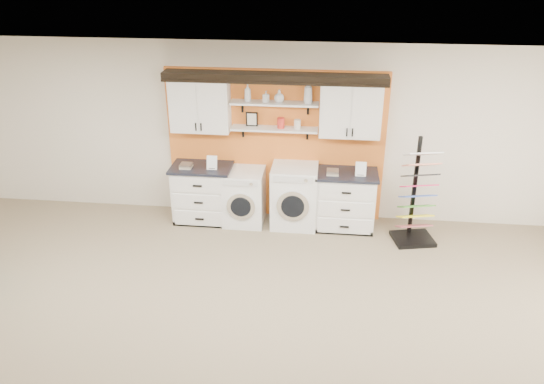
# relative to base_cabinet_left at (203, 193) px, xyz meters

# --- Properties ---
(ceiling) EXTENTS (10.00, 10.00, 0.00)m
(ceiling) POSITION_rel_base_cabinet_left_xyz_m (1.13, -3.64, 2.34)
(ceiling) COLOR white
(ceiling) RESTS_ON wall_back
(wall_back) EXTENTS (10.00, 0.00, 10.00)m
(wall_back) POSITION_rel_base_cabinet_left_xyz_m (1.13, 0.36, 0.94)
(wall_back) COLOR beige
(wall_back) RESTS_ON floor
(accent_panel) EXTENTS (3.40, 0.07, 2.40)m
(accent_panel) POSITION_rel_base_cabinet_left_xyz_m (1.13, 0.32, 0.74)
(accent_panel) COLOR orange
(accent_panel) RESTS_ON wall_back
(upper_cabinet_left) EXTENTS (0.90, 0.35, 0.84)m
(upper_cabinet_left) POSITION_rel_base_cabinet_left_xyz_m (-0.00, 0.15, 1.42)
(upper_cabinet_left) COLOR white
(upper_cabinet_left) RESTS_ON wall_back
(upper_cabinet_right) EXTENTS (0.90, 0.35, 0.84)m
(upper_cabinet_right) POSITION_rel_base_cabinet_left_xyz_m (2.26, 0.15, 1.42)
(upper_cabinet_right) COLOR white
(upper_cabinet_right) RESTS_ON wall_back
(shelf_lower) EXTENTS (1.32, 0.28, 0.03)m
(shelf_lower) POSITION_rel_base_cabinet_left_xyz_m (1.13, 0.16, 1.07)
(shelf_lower) COLOR white
(shelf_lower) RESTS_ON wall_back
(shelf_upper) EXTENTS (1.32, 0.28, 0.03)m
(shelf_upper) POSITION_rel_base_cabinet_left_xyz_m (1.13, 0.16, 1.47)
(shelf_upper) COLOR white
(shelf_upper) RESTS_ON wall_back
(crown_molding) EXTENTS (3.30, 0.41, 0.13)m
(crown_molding) POSITION_rel_base_cabinet_left_xyz_m (1.13, 0.17, 1.86)
(crown_molding) COLOR black
(crown_molding) RESTS_ON wall_back
(picture_frame) EXTENTS (0.18, 0.02, 0.22)m
(picture_frame) POSITION_rel_base_cabinet_left_xyz_m (0.78, 0.21, 1.19)
(picture_frame) COLOR black
(picture_frame) RESTS_ON shelf_lower
(canister_red) EXTENTS (0.11, 0.11, 0.16)m
(canister_red) POSITION_rel_base_cabinet_left_xyz_m (1.23, 0.16, 1.16)
(canister_red) COLOR red
(canister_red) RESTS_ON shelf_lower
(canister_cream) EXTENTS (0.10, 0.10, 0.14)m
(canister_cream) POSITION_rel_base_cabinet_left_xyz_m (1.48, 0.16, 1.15)
(canister_cream) COLOR silver
(canister_cream) RESTS_ON shelf_lower
(base_cabinet_left) EXTENTS (0.95, 0.66, 0.93)m
(base_cabinet_left) POSITION_rel_base_cabinet_left_xyz_m (0.00, 0.00, 0.00)
(base_cabinet_left) COLOR white
(base_cabinet_left) RESTS_ON floor
(base_cabinet_right) EXTENTS (0.95, 0.66, 0.93)m
(base_cabinet_right) POSITION_rel_base_cabinet_left_xyz_m (2.26, 0.00, -0.00)
(base_cabinet_right) COLOR white
(base_cabinet_right) RESTS_ON floor
(washer) EXTENTS (0.63, 0.71, 0.88)m
(washer) POSITION_rel_base_cabinet_left_xyz_m (0.67, -0.00, -0.02)
(washer) COLOR white
(washer) RESTS_ON floor
(dryer) EXTENTS (0.71, 0.71, 0.99)m
(dryer) POSITION_rel_base_cabinet_left_xyz_m (1.47, -0.00, 0.03)
(dryer) COLOR white
(dryer) RESTS_ON floor
(sample_rack) EXTENTS (0.68, 0.60, 1.60)m
(sample_rack) POSITION_rel_base_cabinet_left_xyz_m (3.29, -0.32, 0.05)
(sample_rack) COLOR black
(sample_rack) RESTS_ON floor
(soap_bottle_a) EXTENTS (0.14, 0.14, 0.26)m
(soap_bottle_a) POSITION_rel_base_cabinet_left_xyz_m (0.73, 0.16, 1.61)
(soap_bottle_a) COLOR silver
(soap_bottle_a) RESTS_ON shelf_upper
(soap_bottle_b) EXTENTS (0.10, 0.10, 0.17)m
(soap_bottle_b) POSITION_rel_base_cabinet_left_xyz_m (1.00, 0.16, 1.56)
(soap_bottle_b) COLOR silver
(soap_bottle_b) RESTS_ON shelf_upper
(soap_bottle_c) EXTENTS (0.19, 0.19, 0.19)m
(soap_bottle_c) POSITION_rel_base_cabinet_left_xyz_m (1.20, 0.16, 1.57)
(soap_bottle_c) COLOR silver
(soap_bottle_c) RESTS_ON shelf_upper
(soap_bottle_d) EXTENTS (0.15, 0.15, 0.34)m
(soap_bottle_d) POSITION_rel_base_cabinet_left_xyz_m (1.63, 0.16, 1.65)
(soap_bottle_d) COLOR silver
(soap_bottle_d) RESTS_ON shelf_upper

